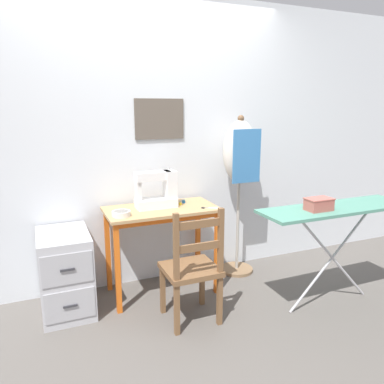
% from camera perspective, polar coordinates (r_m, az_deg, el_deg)
% --- Properties ---
extents(ground_plane, '(14.00, 14.00, 0.00)m').
position_cam_1_polar(ground_plane, '(3.26, -3.05, -16.65)').
color(ground_plane, '#5B5651').
extents(wall_back, '(10.00, 0.07, 2.55)m').
position_cam_1_polar(wall_back, '(3.38, -6.53, 7.23)').
color(wall_back, silver).
rests_on(wall_back, ground_plane).
extents(sewing_table, '(0.94, 0.50, 0.77)m').
position_cam_1_polar(sewing_table, '(3.20, -4.61, -4.54)').
color(sewing_table, tan).
rests_on(sewing_table, ground_plane).
extents(sewing_machine, '(0.36, 0.16, 0.33)m').
position_cam_1_polar(sewing_machine, '(3.17, -5.14, 0.23)').
color(sewing_machine, white).
rests_on(sewing_machine, sewing_table).
extents(fabric_bowl, '(0.14, 0.14, 0.04)m').
position_cam_1_polar(fabric_bowl, '(2.98, -10.73, -3.22)').
color(fabric_bowl, silver).
rests_on(fabric_bowl, sewing_table).
extents(scissors, '(0.14, 0.09, 0.01)m').
position_cam_1_polar(scissors, '(3.17, 2.29, -2.43)').
color(scissors, silver).
rests_on(scissors, sewing_table).
extents(thread_spool_near_machine, '(0.03, 0.03, 0.04)m').
position_cam_1_polar(thread_spool_near_machine, '(3.25, -1.79, -1.77)').
color(thread_spool_near_machine, yellow).
rests_on(thread_spool_near_machine, sewing_table).
extents(thread_spool_mid_table, '(0.04, 0.04, 0.04)m').
position_cam_1_polar(thread_spool_mid_table, '(3.32, -1.30, -1.42)').
color(thread_spool_mid_table, '#2875C1').
rests_on(thread_spool_mid_table, sewing_table).
extents(wooden_chair, '(0.40, 0.38, 0.91)m').
position_cam_1_polar(wooden_chair, '(2.85, -0.01, -11.68)').
color(wooden_chair, brown).
rests_on(wooden_chair, ground_plane).
extents(filing_cabinet, '(0.39, 0.57, 0.65)m').
position_cam_1_polar(filing_cabinet, '(3.18, -18.70, -11.54)').
color(filing_cabinet, '#B7B7BC').
rests_on(filing_cabinet, ground_plane).
extents(dress_form, '(0.33, 0.32, 1.53)m').
position_cam_1_polar(dress_form, '(3.53, 7.30, 4.85)').
color(dress_form, '#846647').
rests_on(dress_form, ground_plane).
extents(ironing_board, '(1.30, 0.37, 0.84)m').
position_cam_1_polar(ironing_board, '(3.17, 21.14, -2.84)').
color(ironing_board, '#518E7A').
rests_on(ironing_board, ground_plane).
extents(storage_box, '(0.20, 0.13, 0.10)m').
position_cam_1_polar(storage_box, '(2.99, 18.76, -1.77)').
color(storage_box, '#AD564C').
rests_on(storage_box, ironing_board).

